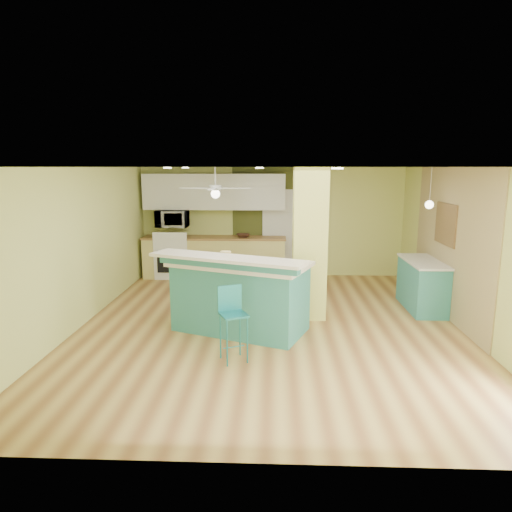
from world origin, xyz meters
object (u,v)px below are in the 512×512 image
at_px(bar_stool, 232,311).
at_px(side_counter, 422,285).
at_px(fruit_bowl, 243,236).
at_px(peninsula, 240,294).
at_px(canister, 226,257).

distance_m(bar_stool, side_counter, 3.94).
bearing_deg(fruit_bowl, bar_stool, -87.98).
xyz_separation_m(bar_stool, fruit_bowl, (-0.16, 4.50, 0.32)).
relative_size(side_counter, fruit_bowl, 4.51).
distance_m(peninsula, canister, 0.63).
height_order(peninsula, fruit_bowl, peninsula).
xyz_separation_m(side_counter, fruit_bowl, (-3.34, 2.19, 0.53)).
relative_size(fruit_bowl, canister, 1.80).
height_order(bar_stool, side_counter, bar_stool).
bearing_deg(side_counter, peninsula, -158.79).
distance_m(fruit_bowl, canister, 3.42).
bearing_deg(side_counter, canister, -159.96).
bearing_deg(peninsula, side_counter, 42.88).
distance_m(side_counter, canister, 3.66).
bearing_deg(canister, peninsula, 0.91).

